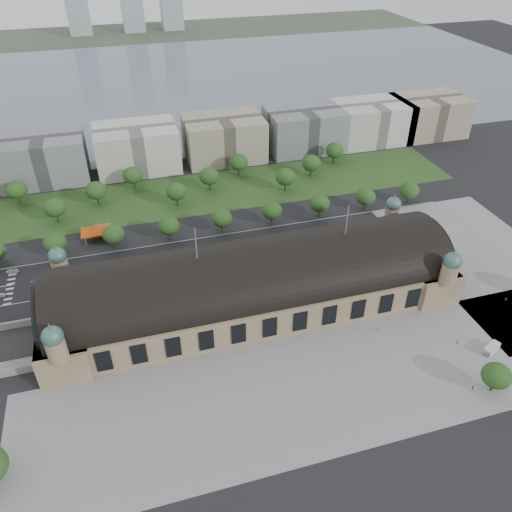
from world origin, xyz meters
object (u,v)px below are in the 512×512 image
object	(u,v)px
traffic_car_1	(13,271)
parked_car_4	(150,286)
parked_car_2	(82,298)
bus_mid	(235,259)
petrol_station	(100,230)
parked_car_0	(68,301)
parked_car_3	(98,295)
van_south	(491,349)
traffic_car_5	(321,230)
pedestrian_0	(378,330)
pedestrian_4	(472,388)
parked_car_6	(194,272)
traffic_car_4	(203,254)
pedestrian_2	(506,299)
traffic_car_2	(88,281)
parked_car_1	(49,297)
traffic_car_3	(168,259)
bus_east	(292,251)
parked_car_5	(196,278)
pedestrian_1	(457,342)
bus_west	(233,254)
traffic_car_6	(419,221)

from	to	relation	value
traffic_car_1	parked_car_4	distance (m)	58.74
parked_car_2	bus_mid	bearing A→B (deg)	68.89
petrol_station	parked_car_2	size ratio (longest dim) A/B	3.14
parked_car_0	parked_car_3	distance (m)	11.07
parked_car_0	van_south	size ratio (longest dim) A/B	0.64
traffic_car_5	van_south	xyz separation A→B (m)	(26.31, -86.85, 0.64)
pedestrian_0	pedestrian_4	xyz separation A→B (m)	(16.09, -31.56, -0.10)
petrol_station	parked_car_6	size ratio (longest dim) A/B	2.51
traffic_car_4	parked_car_4	xyz separation A→B (m)	(-24.45, -16.34, 0.12)
traffic_car_4	pedestrian_2	bearing A→B (deg)	59.24
traffic_car_2	parked_car_1	xyz separation A→B (m)	(-14.55, -6.44, 0.10)
parked_car_2	parked_car_3	world-z (taller)	parked_car_3
traffic_car_2	traffic_car_1	bearing A→B (deg)	-114.56
traffic_car_3	parked_car_0	distance (m)	43.99
parked_car_2	pedestrian_4	size ratio (longest dim) A/B	2.90
pedestrian_0	traffic_car_4	bearing A→B (deg)	136.05
pedestrian_2	parked_car_3	bearing A→B (deg)	50.98
traffic_car_4	bus_east	xyz separation A→B (m)	(37.13, -10.34, 0.90)
parked_car_6	pedestrian_0	distance (m)	76.85
petrol_station	parked_car_5	distance (m)	57.05
petrol_station	parked_car_4	size ratio (longest dim) A/B	2.90
parked_car_5	traffic_car_4	bearing A→B (deg)	131.25
petrol_station	pedestrian_1	distance (m)	156.25
parked_car_6	bus_west	world-z (taller)	bus_west
traffic_car_1	van_south	bearing A→B (deg)	-114.57
parked_car_1	bus_mid	xyz separation A→B (m)	(74.34, 3.33, 0.70)
traffic_car_1	traffic_car_6	size ratio (longest dim) A/B	1.07
bus_west	pedestrian_4	bearing A→B (deg)	-154.72
traffic_car_3	pedestrian_4	size ratio (longest dim) A/B	3.01
petrol_station	traffic_car_6	xyz separation A→B (m)	(145.98, -29.93, -2.31)
parked_car_0	parked_car_3	world-z (taller)	parked_car_3
parked_car_6	parked_car_4	bearing A→B (deg)	-101.68
traffic_car_1	traffic_car_6	distance (m)	182.12
traffic_car_2	parked_car_1	world-z (taller)	parked_car_1
parked_car_2	pedestrian_1	xyz separation A→B (m)	(124.50, -60.60, 0.15)
traffic_car_4	pedestrian_0	xyz separation A→B (m)	(50.76, -63.93, 0.20)
parked_car_0	pedestrian_2	world-z (taller)	pedestrian_2
petrol_station	traffic_car_4	size ratio (longest dim) A/B	3.54
parked_car_5	van_south	xyz separation A→B (m)	(88.28, -67.09, 0.56)
parked_car_0	parked_car_2	xyz separation A→B (m)	(5.06, 0.00, -0.11)
traffic_car_4	pedestrian_2	distance (m)	122.48
traffic_car_6	bus_west	world-z (taller)	bus_west
traffic_car_1	pedestrian_1	size ratio (longest dim) A/B	3.12
parked_car_1	pedestrian_2	size ratio (longest dim) A/B	3.00
traffic_car_4	traffic_car_3	bearing A→B (deg)	-91.99
traffic_car_1	traffic_car_4	distance (m)	77.97
bus_west	bus_mid	world-z (taller)	bus_west
parked_car_2	bus_east	xyz separation A→B (m)	(87.47, 6.00, 0.93)
traffic_car_4	parked_car_6	distance (m)	13.81
parked_car_3	parked_car_5	size ratio (longest dim) A/B	0.77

